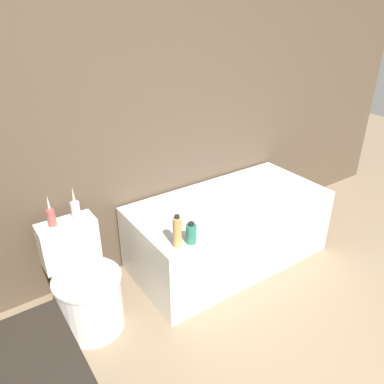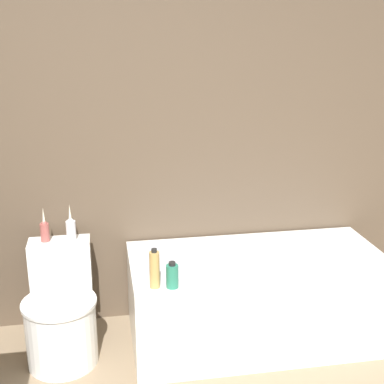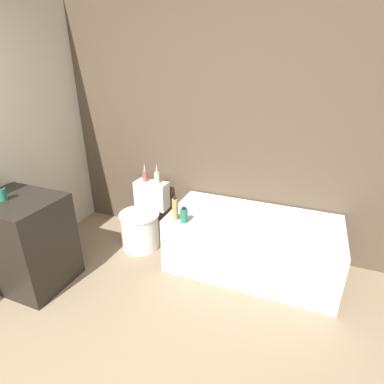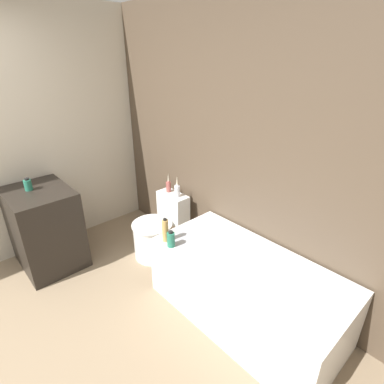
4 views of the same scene
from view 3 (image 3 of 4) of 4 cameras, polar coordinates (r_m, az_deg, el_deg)
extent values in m
cube|color=brown|center=(3.25, 1.07, 12.31)|extent=(6.40, 0.06, 2.60)
cube|color=white|center=(3.06, 11.25, -9.62)|extent=(1.61, 0.78, 0.57)
cube|color=#B7BCC6|center=(2.92, 11.68, -5.04)|extent=(1.41, 0.58, 0.01)
cylinder|color=white|center=(3.43, -9.81, -7.28)|extent=(0.42, 0.42, 0.39)
cylinder|color=white|center=(3.33, -10.05, -4.25)|extent=(0.44, 0.44, 0.02)
cube|color=white|center=(3.51, -7.66, -0.56)|extent=(0.38, 0.18, 0.32)
cube|color=black|center=(3.16, -29.18, -8.26)|extent=(0.72, 0.58, 0.86)
cylinder|color=#267259|center=(2.99, -32.48, -0.39)|extent=(0.07, 0.07, 0.11)
cylinder|color=black|center=(2.96, -32.74, 0.73)|extent=(0.04, 0.04, 0.02)
cylinder|color=#994C47|center=(3.47, -8.95, 2.98)|extent=(0.06, 0.06, 0.12)
sphere|color=#994C47|center=(3.45, -9.01, 3.88)|extent=(0.04, 0.04, 0.04)
cone|color=beige|center=(3.44, -9.07, 4.70)|extent=(0.02, 0.02, 0.10)
cylinder|color=silver|center=(3.39, -6.68, 2.67)|extent=(0.06, 0.06, 0.12)
sphere|color=silver|center=(3.37, -6.73, 3.66)|extent=(0.04, 0.04, 0.04)
cone|color=beige|center=(3.35, -6.78, 4.56)|extent=(0.02, 0.02, 0.11)
cylinder|color=tan|center=(2.79, -3.23, -3.34)|extent=(0.06, 0.06, 0.21)
cylinder|color=black|center=(2.74, -3.29, -1.18)|extent=(0.03, 0.03, 0.02)
cylinder|color=#267259|center=(2.76, -1.56, -4.54)|extent=(0.07, 0.07, 0.13)
cylinder|color=black|center=(2.73, -1.57, -3.13)|extent=(0.04, 0.04, 0.02)
camera|label=1|loc=(2.19, -56.23, 14.91)|focal=35.00mm
camera|label=2|loc=(1.39, -86.44, 2.34)|focal=50.00mm
camera|label=4|loc=(1.18, 65.81, 18.02)|focal=28.00mm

